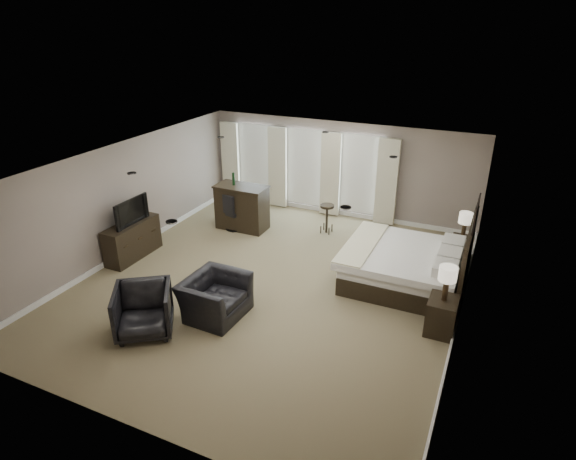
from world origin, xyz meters
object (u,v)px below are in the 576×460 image
at_px(lamp_far, 464,226).
at_px(desk_chair, 234,211).
at_px(armchair_far, 143,309).
at_px(bar_stool_left, 227,202).
at_px(dresser, 132,240).
at_px(armchair_near, 215,291).
at_px(nightstand_near, 441,316).
at_px(tv, 130,220).
at_px(bar_counter, 242,207).
at_px(bar_stool_right, 327,219).
at_px(nightstand_far, 460,250).
at_px(bed, 410,251).
at_px(lamp_near, 446,284).

distance_m(lamp_far, desk_chair, 5.63).
height_order(armchair_far, bar_stool_left, armchair_far).
relative_size(dresser, armchair_near, 1.25).
bearing_deg(nightstand_near, tv, 179.73).
bearing_deg(bar_counter, bar_stool_left, 143.86).
height_order(nightstand_near, bar_stool_right, bar_stool_right).
xyz_separation_m(armchair_near, bar_counter, (-1.52, 3.72, 0.08)).
height_order(nightstand_far, desk_chair, desk_chair).
bearing_deg(bed, dresser, -166.78).
bearing_deg(armchair_far, tv, 100.25).
relative_size(tv, bar_counter, 0.76).
relative_size(lamp_near, bar_counter, 0.48).
relative_size(bar_stool_left, desk_chair, 0.76).
bearing_deg(armchair_far, desk_chair, 66.31).
distance_m(nightstand_far, bar_counter, 5.45).
relative_size(bed, tv, 2.31).
bearing_deg(bar_stool_left, bar_counter, -36.14).
xyz_separation_m(nightstand_far, desk_chair, (-5.60, -0.51, 0.20)).
xyz_separation_m(bed, lamp_near, (0.89, -1.45, 0.22)).
bearing_deg(bar_counter, nightstand_near, -24.88).
distance_m(armchair_far, bar_counter, 4.75).
height_order(tv, armchair_near, armchair_near).
xyz_separation_m(tv, bar_stool_left, (0.64, 3.11, -0.54)).
height_order(bar_stool_right, desk_chair, desk_chair).
bearing_deg(bed, lamp_far, 58.46).
bearing_deg(bar_stool_left, tv, -101.55).
bearing_deg(nightstand_far, armchair_near, -133.67).
relative_size(lamp_far, tv, 0.59).
height_order(lamp_near, bar_counter, lamp_near).
height_order(dresser, bar_stool_right, dresser).
height_order(nightstand_far, lamp_far, lamp_far).
bearing_deg(lamp_near, nightstand_near, 0.00).
xyz_separation_m(lamp_near, tv, (-6.92, 0.03, -0.07)).
xyz_separation_m(armchair_far, bar_stool_right, (1.43, 5.35, -0.11)).
relative_size(tv, armchair_near, 0.88).
height_order(lamp_near, bar_stool_left, lamp_near).
height_order(bed, lamp_near, bed).
bearing_deg(dresser, desk_chair, 60.62).
bearing_deg(dresser, nightstand_near, -0.27).
distance_m(lamp_far, bar_stool_right, 3.37).
bearing_deg(dresser, bar_counter, 59.05).
bearing_deg(lamp_near, dresser, 179.73).
height_order(armchair_far, desk_chair, desk_chair).
bearing_deg(bar_stool_left, armchair_far, -73.89).
xyz_separation_m(dresser, armchair_near, (3.01, -1.23, 0.09)).
relative_size(nightstand_near, armchair_far, 0.67).
bearing_deg(bed, tv, -166.78).
bearing_deg(nightstand_far, lamp_near, -90.00).
distance_m(dresser, tv, 0.49).
distance_m(lamp_near, bar_counter, 6.00).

